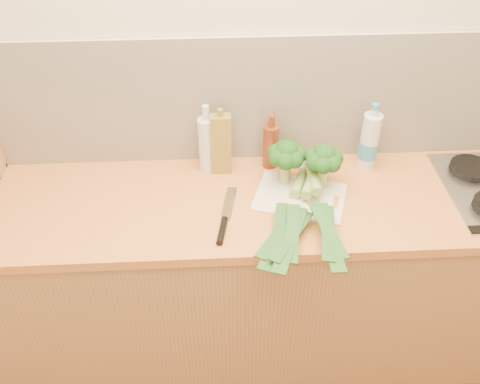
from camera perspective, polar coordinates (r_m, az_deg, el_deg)
The scene contains 13 objects.
room_shell at distance 2.17m, azimuth 1.98°, elevation 9.68°, with size 3.50×3.50×3.50m.
counter at distance 2.40m, azimuth 2.17°, elevation -9.01°, with size 3.20×0.62×0.90m.
chopping_board at distance 2.10m, azimuth 6.42°, elevation -0.54°, with size 0.34×0.25×0.01m, color white.
broccoli_left at distance 2.09m, azimuth 4.99°, elevation 3.94°, with size 0.15×0.15×0.19m.
broccoli_right at distance 2.07m, azimuth 8.91°, elevation 3.47°, with size 0.15×0.15×0.20m.
leek_front at distance 2.07m, azimuth 5.86°, elevation -0.22°, with size 0.30×0.66×0.04m.
leek_mid at distance 2.04m, azimuth 7.04°, elevation -0.36°, with size 0.29×0.66×0.04m.
leek_back at distance 2.02m, azimuth 8.31°, elevation -0.22°, with size 0.10×0.65×0.04m.
chefs_knife at distance 1.96m, azimuth -1.73°, elevation -3.40°, with size 0.09×0.33×0.02m.
oil_tin at distance 2.15m, azimuth -2.02°, elevation 5.17°, with size 0.08×0.05×0.29m.
glass_bottle at distance 2.18m, azimuth -3.54°, elevation 5.19°, with size 0.07×0.07×0.30m.
amber_bottle at distance 2.21m, azimuth 3.28°, elevation 5.00°, with size 0.06×0.06×0.24m.
water_bottle at distance 2.25m, azimuth 13.59°, elevation 5.09°, with size 0.08×0.08×0.28m.
Camera 1 is at (-0.18, -0.39, 2.23)m, focal length 40.00 mm.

